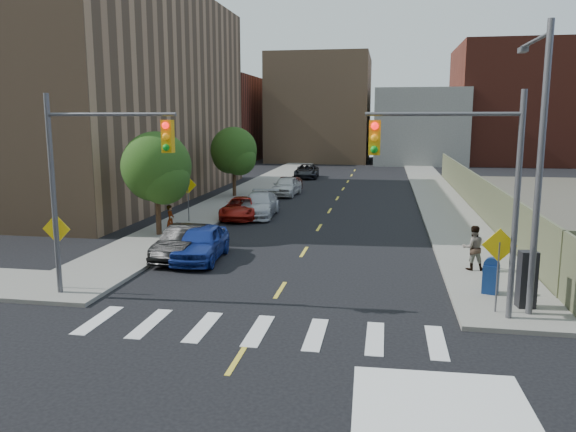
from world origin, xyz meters
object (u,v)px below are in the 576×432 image
at_px(parked_car_white, 286,186).
at_px(parked_car_black, 185,242).
at_px(parked_car_red, 242,208).
at_px(parked_car_silver, 259,205).
at_px(pedestrian_east, 473,248).
at_px(parked_car_maroon, 288,186).
at_px(pedestrian_west, 171,220).
at_px(payphone, 527,279).
at_px(parked_car_grey, 307,171).
at_px(mailbox, 491,276).
at_px(parked_car_blue, 201,243).

bearing_deg(parked_car_white, parked_car_black, -88.06).
xyz_separation_m(parked_car_red, parked_car_silver, (0.90, 0.89, 0.10)).
height_order(parked_car_red, pedestrian_east, pedestrian_east).
xyz_separation_m(parked_car_black, parked_car_maroon, (0.85, 22.05, -0.05)).
distance_m(parked_car_white, parked_car_maroon, 1.01).
relative_size(parked_car_red, pedestrian_east, 2.62).
distance_m(pedestrian_west, pedestrian_east, 15.31).
distance_m(parked_car_red, payphone, 20.05).
distance_m(parked_car_silver, pedestrian_west, 7.56).
bearing_deg(parked_car_white, parked_car_silver, -85.74).
bearing_deg(parked_car_grey, parked_car_red, -95.17).
relative_size(parked_car_white, pedestrian_west, 2.94).
bearing_deg(parked_car_red, parked_car_silver, 40.69).
bearing_deg(parked_car_white, pedestrian_east, -57.61).
relative_size(parked_car_black, mailbox, 3.46).
xyz_separation_m(payphone, pedestrian_west, (-15.63, 9.01, -0.15)).
xyz_separation_m(parked_car_black, payphone, (13.28, -4.73, 0.34)).
xyz_separation_m(parked_car_maroon, mailbox, (11.57, -25.48, 0.09)).
height_order(parked_car_silver, parked_car_white, parked_car_white).
bearing_deg(parked_car_grey, parked_car_maroon, -92.47).
xyz_separation_m(parked_car_black, parked_car_white, (0.85, 21.04, 0.04)).
height_order(parked_car_red, mailbox, mailbox).
xyz_separation_m(parked_car_silver, parked_car_grey, (-0.26, 23.49, -0.05)).
bearing_deg(parked_car_silver, parked_car_blue, -92.30).
height_order(parked_car_maroon, mailbox, mailbox).
height_order(parked_car_white, pedestrian_west, pedestrian_west).
xyz_separation_m(parked_car_black, parked_car_silver, (0.85, 11.13, 0.02)).
relative_size(mailbox, pedestrian_east, 0.71).
xyz_separation_m(parked_car_red, mailbox, (12.47, -13.66, 0.12)).
distance_m(parked_car_maroon, mailbox, 27.98).
bearing_deg(parked_car_grey, parked_car_white, -92.56).
distance_m(parked_car_grey, mailbox, 39.84).
xyz_separation_m(parked_car_white, mailbox, (11.57, -24.47, -0.00)).
height_order(parked_car_blue, parked_car_white, parked_car_blue).
relative_size(parked_car_black, parked_car_white, 0.98).
relative_size(parked_car_white, mailbox, 3.53).
bearing_deg(parked_car_red, parked_car_black, -93.63).
height_order(parked_car_blue, mailbox, parked_car_blue).
distance_m(parked_car_red, pedestrian_west, 6.39).
relative_size(parked_car_black, parked_car_grey, 0.88).
xyz_separation_m(pedestrian_west, pedestrian_east, (14.61, -4.58, 0.13)).
height_order(parked_car_silver, parked_car_grey, parked_car_silver).
distance_m(parked_car_red, parked_car_white, 10.85).
height_order(parked_car_black, parked_car_red, parked_car_black).
height_order(payphone, pedestrian_west, payphone).
bearing_deg(mailbox, parked_car_silver, 146.20).
bearing_deg(parked_car_silver, parked_car_grey, 88.53).
relative_size(parked_car_red, pedestrian_west, 3.06).
xyz_separation_m(mailbox, payphone, (0.86, -1.30, 0.30)).
xyz_separation_m(parked_car_blue, pedestrian_east, (11.44, -0.14, 0.28)).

